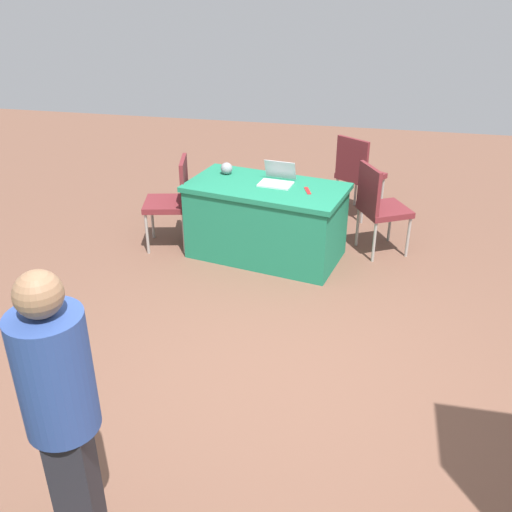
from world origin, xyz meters
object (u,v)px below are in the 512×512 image
chair_near_front (379,204)px  chair_tucked_right (358,171)px  scissors_red (308,191)px  person_presenter (61,407)px  laptop_silver (277,180)px  yarn_ball (227,168)px  table_foreground (266,221)px  chair_tucked_left (173,197)px

chair_near_front → chair_tucked_right: bearing=167.5°
scissors_red → person_presenter: bearing=-30.5°
chair_tucked_right → laptop_silver: bearing=-89.2°
laptop_silver → yarn_ball: laptop_silver is taller
person_presenter → laptop_silver: size_ratio=4.53×
table_foreground → chair_tucked_right: size_ratio=1.74×
laptop_silver → scissors_red: size_ratio=1.97×
person_presenter → chair_tucked_right: bearing=147.4°
laptop_silver → chair_tucked_left: bearing=10.1°
table_foreground → scissors_red: 0.57m
chair_near_front → laptop_silver: (1.01, 0.23, 0.27)m
table_foreground → person_presenter: (0.31, 3.40, 0.51)m
chair_near_front → yarn_ball: chair_near_front is taller
person_presenter → laptop_silver: person_presenter is taller
chair_near_front → scissors_red: 0.82m
chair_tucked_left → laptop_silver: 1.11m
chair_near_front → chair_tucked_right: chair_tucked_right is taller
table_foreground → laptop_silver: laptop_silver is taller
yarn_ball → chair_tucked_right: bearing=-142.8°
chair_tucked_left → laptop_silver: (-1.08, -0.04, 0.26)m
chair_tucked_right → laptop_silver: 1.40m
laptop_silver → scissors_red: (-0.32, 0.15, -0.04)m
chair_near_front → chair_tucked_right: 0.96m
chair_near_front → person_presenter: size_ratio=0.59×
chair_near_front → person_presenter: bearing=-49.2°
person_presenter → yarn_ball: 3.64m
chair_tucked_left → scissors_red: bearing=-107.1°
chair_near_front → person_presenter: person_presenter is taller
scissors_red → chair_tucked_right: bearing=143.8°
person_presenter → table_foreground: bearing=156.1°
chair_tucked_left → chair_near_front: bearing=-95.3°
table_foreground → scissors_red: size_ratio=9.27×
person_presenter → laptop_silver: bearing=154.7°
chair_near_front → scissors_red: (0.68, 0.38, 0.23)m
chair_tucked_right → scissors_red: (0.42, 1.30, 0.21)m
chair_near_front → laptop_silver: bearing=-105.3°
chair_tucked_left → scissors_red: chair_tucked_left is taller
chair_near_front → scissors_red: bearing=-89.3°
chair_near_front → yarn_ball: (1.56, 0.07, 0.29)m
laptop_silver → yarn_ball: (0.55, -0.17, 0.02)m
table_foreground → chair_near_front: size_ratio=1.77×
table_foreground → chair_tucked_right: chair_tucked_right is taller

